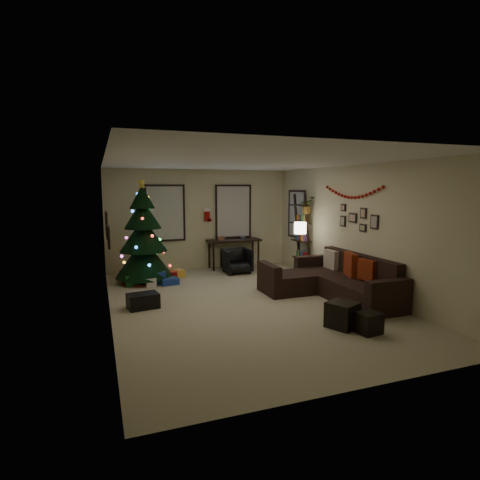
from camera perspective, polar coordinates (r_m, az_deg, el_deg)
name	(u,v)px	position (r m, az deg, el deg)	size (l,w,h in m)	color
floor	(246,303)	(7.68, 0.85, -9.14)	(7.00, 7.00, 0.00)	tan
ceiling	(246,161)	(7.37, 0.90, 11.39)	(7.00, 7.00, 0.00)	white
wall_back	(200,220)	(10.73, -5.86, 2.99)	(5.00, 5.00, 0.00)	beige
wall_front	(364,270)	(4.36, 17.64, -4.25)	(5.00, 5.00, 0.00)	beige
wall_left	(107,240)	(6.92, -18.83, 0.02)	(7.00, 7.00, 0.00)	beige
wall_right	(356,229)	(8.62, 16.59, 1.55)	(7.00, 7.00, 0.00)	beige
window_back_left	(165,213)	(10.49, -10.87, 3.88)	(1.05, 0.06, 1.50)	#728CB2
window_back_right	(233,212)	(10.96, -1.00, 4.17)	(1.05, 0.06, 1.50)	#728CB2
window_right_wall	(297,214)	(10.73, 8.34, 3.75)	(0.06, 0.90, 1.30)	#728CB2
christmas_tree	(143,239)	(9.42, -13.93, 0.16)	(1.33, 1.33, 2.48)	black
presents	(153,277)	(9.49, -12.60, -5.35)	(1.50, 1.22, 0.30)	maroon
sofa	(332,282)	(8.30, 13.27, -6.05)	(1.89, 2.74, 0.87)	black
pillow_red_a	(367,270)	(7.95, 18.03, -4.19)	(0.11, 0.41, 0.41)	maroon
pillow_red_b	(350,265)	(8.35, 15.83, -3.54)	(0.13, 0.50, 0.50)	maroon
pillow_cream	(331,260)	(8.93, 13.15, -2.79)	(0.12, 0.42, 0.42)	#C1AF9C
ottoman_near	(343,315)	(6.56, 14.75, -10.50)	(0.43, 0.43, 0.41)	black
ottoman_far	(368,323)	(6.44, 18.14, -11.38)	(0.35, 0.35, 0.33)	black
desk	(234,243)	(10.79, -0.90, -0.40)	(1.48, 0.53, 0.80)	black
desk_chair	(237,261)	(10.20, -0.48, -3.03)	(0.63, 0.59, 0.65)	black
bookshelf	(302,235)	(10.19, 9.00, 0.68)	(0.30, 0.60, 2.06)	black
potted_plant	(307,203)	(9.93, 9.74, 5.38)	(0.50, 0.43, 0.55)	#4C4C4C
floor_lamp	(300,232)	(9.53, 8.78, 1.20)	(0.29, 0.29, 1.39)	black
art_map	(107,225)	(7.80, -18.91, 2.10)	(0.04, 0.60, 0.50)	black
art_abstract	(109,237)	(6.63, -18.63, 0.44)	(0.04, 0.45, 0.35)	black
gallery	(358,219)	(8.53, 16.83, 2.98)	(0.03, 1.25, 0.54)	black
garland	(352,192)	(8.64, 16.03, 6.77)	(0.08, 1.90, 0.30)	#A5140C
stocking_left	(194,216)	(10.79, -6.73, 3.53)	(0.20, 0.05, 0.36)	#990F0C
stocking_right	(207,215)	(10.70, -4.79, 3.70)	(0.20, 0.05, 0.36)	#990F0C
storage_bin	(143,301)	(7.53, -13.98, -8.62)	(0.55, 0.37, 0.28)	black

